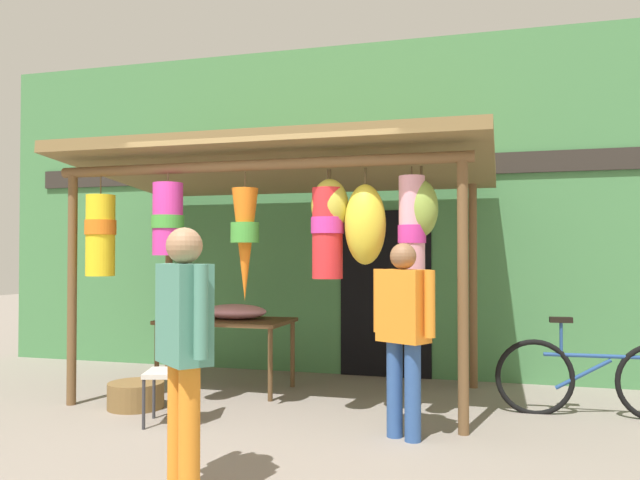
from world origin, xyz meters
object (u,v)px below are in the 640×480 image
object	(u,v)px
vendor_in_orange	(184,338)
customer_foreground	(403,324)
parked_bicycle	(594,378)
flower_heap_on_table	(236,312)
display_table	(226,326)
wicker_basket_by_table	(136,395)
folding_chair	(179,366)

from	to	relation	value
vendor_in_orange	customer_foreground	world-z (taller)	vendor_in_orange
parked_bicycle	flower_heap_on_table	bearing A→B (deg)	177.23
parked_bicycle	display_table	bearing A→B (deg)	178.07
wicker_basket_by_table	parked_bicycle	world-z (taller)	parked_bicycle
flower_heap_on_table	vendor_in_orange	size ratio (longest dim) A/B	0.43
display_table	parked_bicycle	size ratio (longest dim) A/B	0.79
vendor_in_orange	customer_foreground	bearing A→B (deg)	55.05
display_table	flower_heap_on_table	world-z (taller)	flower_heap_on_table
vendor_in_orange	display_table	bearing A→B (deg)	109.43
wicker_basket_by_table	folding_chair	bearing A→B (deg)	-30.52
vendor_in_orange	customer_foreground	xyz separation A→B (m)	(1.11, 1.58, -0.05)
parked_bicycle	customer_foreground	world-z (taller)	customer_foreground
folding_chair	wicker_basket_by_table	xyz separation A→B (m)	(-0.67, 0.39, -0.38)
flower_heap_on_table	folding_chair	size ratio (longest dim) A/B	0.84
wicker_basket_by_table	customer_foreground	bearing A→B (deg)	-6.91
display_table	wicker_basket_by_table	xyz separation A→B (m)	(-0.50, -0.98, -0.57)
display_table	parked_bicycle	xyz separation A→B (m)	(3.68, -0.12, -0.35)
parked_bicycle	vendor_in_orange	distance (m)	3.88
display_table	parked_bicycle	distance (m)	3.70
folding_chair	customer_foreground	xyz separation A→B (m)	(1.95, 0.08, 0.41)
flower_heap_on_table	customer_foreground	bearing A→B (deg)	-33.51
parked_bicycle	wicker_basket_by_table	bearing A→B (deg)	-168.47
display_table	wicker_basket_by_table	bearing A→B (deg)	-117.05
display_table	wicker_basket_by_table	size ratio (longest dim) A/B	2.60
customer_foreground	flower_heap_on_table	bearing A→B (deg)	146.49
display_table	flower_heap_on_table	distance (m)	0.19
vendor_in_orange	flower_heap_on_table	bearing A→B (deg)	107.51
folding_chair	vendor_in_orange	size ratio (longest dim) A/B	0.51
customer_foreground	vendor_in_orange	bearing A→B (deg)	-124.95
customer_foreground	display_table	bearing A→B (deg)	148.60
wicker_basket_by_table	flower_heap_on_table	bearing A→B (deg)	60.09
folding_chair	flower_heap_on_table	bearing A→B (deg)	93.04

